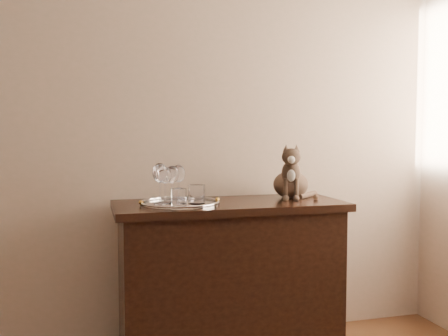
# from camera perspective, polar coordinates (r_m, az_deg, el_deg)

# --- Properties ---
(wall_back) EXTENTS (4.00, 0.10, 2.70)m
(wall_back) POSITION_cam_1_polar(r_m,az_deg,el_deg) (2.81, -13.09, 6.75)
(wall_back) COLOR #BCA68D
(wall_back) RESTS_ON ground
(sideboard) EXTENTS (1.20, 0.50, 0.85)m
(sideboard) POSITION_cam_1_polar(r_m,az_deg,el_deg) (2.71, 0.62, -12.83)
(sideboard) COLOR black
(sideboard) RESTS_ON ground
(tray) EXTENTS (0.40, 0.40, 0.01)m
(tray) POSITION_cam_1_polar(r_m,az_deg,el_deg) (2.53, -5.04, -4.10)
(tray) COLOR silver
(tray) RESTS_ON sideboard
(wine_glass_a) EXTENTS (0.07, 0.07, 0.18)m
(wine_glass_a) POSITION_cam_1_polar(r_m,az_deg,el_deg) (2.54, -6.75, -1.89)
(wine_glass_a) COLOR white
(wine_glass_a) RESTS_ON tray
(wine_glass_b) EXTENTS (0.07, 0.07, 0.19)m
(wine_glass_b) POSITION_cam_1_polar(r_m,az_deg,el_deg) (2.59, -5.23, -1.72)
(wine_glass_b) COLOR silver
(wine_glass_b) RESTS_ON tray
(wine_glass_c) EXTENTS (0.08, 0.08, 0.20)m
(wine_glass_c) POSITION_cam_1_polar(r_m,az_deg,el_deg) (2.51, -7.32, -1.75)
(wine_glass_c) COLOR silver
(wine_glass_c) RESTS_ON tray
(wine_glass_d) EXTENTS (0.07, 0.07, 0.19)m
(wine_glass_d) POSITION_cam_1_polar(r_m,az_deg,el_deg) (2.53, -5.93, -1.87)
(wine_glass_d) COLOR silver
(wine_glass_d) RESTS_ON tray
(tumbler_a) EXTENTS (0.08, 0.08, 0.10)m
(tumbler_a) POSITION_cam_1_polar(r_m,az_deg,el_deg) (2.49, -3.16, -3.02)
(tumbler_a) COLOR silver
(tumbler_a) RESTS_ON tray
(tumbler_b) EXTENTS (0.08, 0.08, 0.09)m
(tumbler_b) POSITION_cam_1_polar(r_m,az_deg,el_deg) (2.41, -5.21, -3.38)
(tumbler_b) COLOR silver
(tumbler_b) RESTS_ON tray
(cat) EXTENTS (0.38, 0.37, 0.30)m
(cat) POSITION_cam_1_polar(r_m,az_deg,el_deg) (2.79, 7.65, -0.33)
(cat) COLOR brown
(cat) RESTS_ON sideboard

